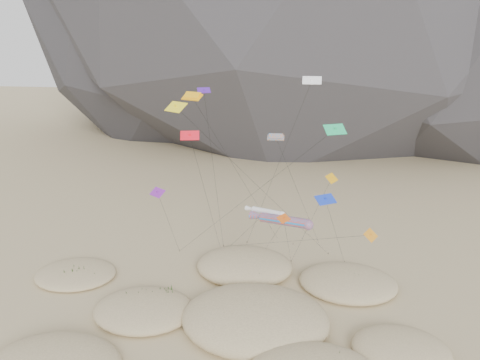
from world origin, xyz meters
TOP-DOWN VIEW (x-y plane):
  - ground at (0.00, 0.00)m, footprint 500.00×500.00m
  - dunes at (-0.58, 3.22)m, footprint 52.56×37.60m
  - dune_grass at (-1.85, 3.43)m, footprint 43.15×30.19m
  - kite_stakes at (1.50, 23.50)m, footprint 25.21×6.20m
  - rainbow_tube_kite at (4.66, 10.16)m, footprint 8.07×14.72m
  - white_tube_kite at (2.46, 12.16)m, footprint 9.42×13.56m
  - orange_parafoil at (-6.35, 12.18)m, footprint 10.89×17.97m
  - multi_parafoil at (3.63, 12.77)m, footprint 7.31×15.91m
  - delta_kites at (2.65, 10.23)m, footprint 27.39×21.97m

SIDE VIEW (x-z plane):
  - ground at x=0.00m, z-range 0.00..0.00m
  - kite_stakes at x=1.50m, z-range 0.00..0.30m
  - dunes at x=-0.58m, z-range -1.39..2.90m
  - dune_grass at x=-1.85m, z-range 0.10..1.56m
  - rainbow_tube_kite at x=4.66m, z-range 4.90..16.68m
  - white_tube_kite at x=2.46m, z-range 5.22..16.86m
  - delta_kites at x=2.65m, z-range 4.88..32.30m
  - multi_parafoil at x=3.63m, z-range 9.66..30.53m
  - orange_parafoil at x=-6.35m, z-range 12.01..37.70m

